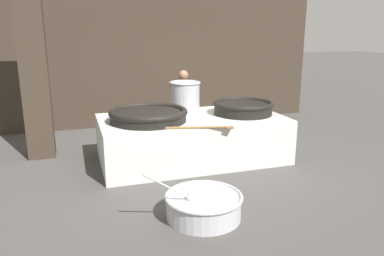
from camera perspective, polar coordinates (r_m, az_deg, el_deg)
The scene contains 10 objects.
ground_plane at distance 6.93m, azimuth 0.00°, elevation -4.77°, with size 60.00×60.00×0.00m, color #474442.
back_wall at distance 9.48m, azimuth -5.79°, elevation 11.17°, with size 8.43×0.24×3.49m, color #382D23.
support_pillar at distance 7.34m, azimuth -23.03°, elevation 9.11°, with size 0.47×0.47×3.49m, color #382D23.
hearth_platform at distance 6.81m, azimuth 0.00°, elevation -1.62°, with size 3.27×1.70×0.79m.
giant_wok_near at distance 6.43m, azimuth -6.66°, elevation 2.01°, with size 1.35×1.35×0.21m.
giant_wok_far at distance 7.02m, azimuth 7.78°, elevation 3.17°, with size 1.12×1.12×0.24m.
stock_pot at distance 7.17m, azimuth -1.05°, elevation 4.90°, with size 0.59×0.59×0.57m.
stirring_paddle at distance 5.91m, azimuth -0.31°, elevation 0.05°, with size 1.48×0.45×0.04m.
cook at distance 7.92m, azimuth -1.35°, elevation 3.81°, with size 0.38×0.58×1.51m.
prep_bowl_vegetables at distance 4.81m, azimuth 1.76°, elevation -11.61°, with size 1.28×0.99×0.73m.
Camera 1 is at (-2.02, -6.21, 2.30)m, focal length 35.00 mm.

